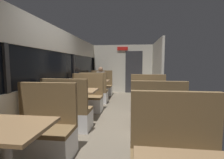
% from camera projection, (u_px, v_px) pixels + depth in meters
% --- Properties ---
extents(ground_plane, '(3.30, 9.20, 0.02)m').
position_uv_depth(ground_plane, '(112.00, 124.00, 3.71)').
color(ground_plane, '#665B4C').
extents(carriage_window_panel_left, '(0.09, 8.48, 2.30)m').
position_uv_depth(carriage_window_panel_left, '(52.00, 76.00, 3.77)').
color(carriage_window_panel_left, beige).
rests_on(carriage_window_panel_left, ground_plane).
extents(carriage_end_bulkhead, '(2.90, 0.11, 2.30)m').
position_uv_depth(carriage_end_bulkhead, '(124.00, 69.00, 7.74)').
color(carriage_end_bulkhead, beige).
rests_on(carriage_end_bulkhead, ground_plane).
extents(carriage_aisle_panel_right, '(0.08, 2.40, 2.30)m').
position_uv_depth(carriage_aisle_panel_right, '(157.00, 70.00, 6.39)').
color(carriage_aisle_panel_right, beige).
rests_on(carriage_aisle_panel_right, ground_plane).
extents(dining_table_near_window, '(0.90, 0.70, 0.74)m').
position_uv_depth(dining_table_near_window, '(6.00, 135.00, 1.69)').
color(dining_table_near_window, '#9E9EA3').
rests_on(dining_table_near_window, ground_plane).
extents(bench_near_window_facing_entry, '(0.95, 0.50, 1.10)m').
position_uv_depth(bench_near_window_facing_entry, '(43.00, 134.00, 2.41)').
color(bench_near_window_facing_entry, silver).
rests_on(bench_near_window_facing_entry, ground_plane).
extents(dining_table_mid_window, '(0.90, 0.70, 0.74)m').
position_uv_depth(dining_table_mid_window, '(79.00, 94.00, 4.03)').
color(dining_table_mid_window, '#9E9EA3').
rests_on(dining_table_mid_window, ground_plane).
extents(bench_mid_window_facing_end, '(0.95, 0.50, 1.10)m').
position_uv_depth(bench_mid_window_facing_end, '(68.00, 114.00, 3.37)').
color(bench_mid_window_facing_end, silver).
rests_on(bench_mid_window_facing_end, ground_plane).
extents(bench_mid_window_facing_entry, '(0.95, 0.50, 1.10)m').
position_uv_depth(bench_mid_window_facing_entry, '(86.00, 100.00, 4.75)').
color(bench_mid_window_facing_entry, silver).
rests_on(bench_mid_window_facing_entry, ground_plane).
extents(dining_table_far_window, '(0.90, 0.70, 0.74)m').
position_uv_depth(dining_table_far_window, '(98.00, 83.00, 6.37)').
color(dining_table_far_window, '#9E9EA3').
rests_on(dining_table_far_window, ground_plane).
extents(bench_far_window_facing_end, '(0.95, 0.50, 1.10)m').
position_uv_depth(bench_far_window_facing_end, '(94.00, 94.00, 5.71)').
color(bench_far_window_facing_end, silver).
rests_on(bench_far_window_facing_end, ground_plane).
extents(bench_far_window_facing_entry, '(0.95, 0.50, 1.10)m').
position_uv_depth(bench_far_window_facing_entry, '(101.00, 88.00, 7.09)').
color(bench_far_window_facing_entry, silver).
rests_on(bench_far_window_facing_entry, ground_plane).
extents(dining_table_rear_aisle, '(0.90, 0.70, 0.74)m').
position_uv_depth(dining_table_rear_aisle, '(152.00, 97.00, 3.62)').
color(dining_table_rear_aisle, '#9E9EA3').
rests_on(dining_table_rear_aisle, ground_plane).
extents(bench_rear_aisle_facing_end, '(0.95, 0.50, 1.10)m').
position_uv_depth(bench_rear_aisle_facing_end, '(156.00, 121.00, 2.96)').
color(bench_rear_aisle_facing_end, silver).
rests_on(bench_rear_aisle_facing_end, ground_plane).
extents(bench_rear_aisle_facing_entry, '(0.95, 0.50, 1.10)m').
position_uv_depth(bench_rear_aisle_facing_entry, '(148.00, 103.00, 4.34)').
color(bench_rear_aisle_facing_entry, silver).
rests_on(bench_rear_aisle_facing_entry, ground_plane).
extents(seated_passenger, '(0.47, 0.55, 1.26)m').
position_uv_depth(seated_passenger, '(101.00, 83.00, 7.00)').
color(seated_passenger, '#26262D').
rests_on(seated_passenger, ground_plane).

